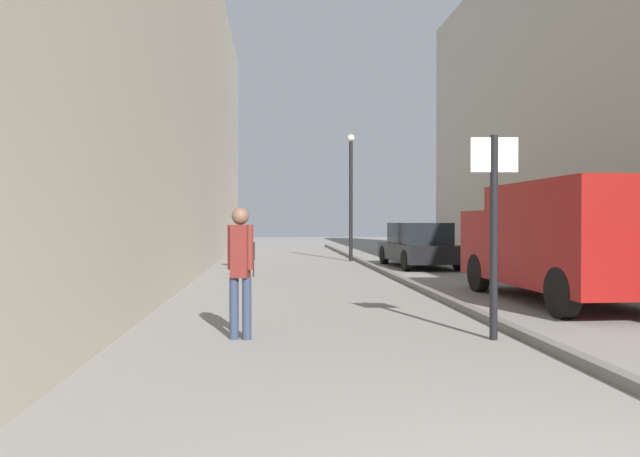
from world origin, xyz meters
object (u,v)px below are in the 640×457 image
Objects in this scene: lamp_post at (351,189)px; cafe_chair_near_window at (246,256)px; delivery_van at (564,238)px; cafe_chair_by_doorway at (236,250)px; pedestrian_main_foreground at (240,263)px; parked_car at (419,245)px; street_sign_post at (494,218)px.

lamp_post is 7.19m from cafe_chair_near_window.
delivery_van is 11.75m from lamp_post.
delivery_van reaches higher than cafe_chair_by_doorway.
pedestrian_main_foreground is 0.33× the size of delivery_van.
delivery_van reaches higher than pedestrian_main_foreground.
lamp_post is 5.06× the size of cafe_chair_near_window.
pedestrian_main_foreground is 0.39× the size of parked_car.
pedestrian_main_foreground is 12.08m from cafe_chair_by_doorway.
street_sign_post reaches higher than delivery_van.
street_sign_post is at bearing -171.87° from pedestrian_main_foreground.
delivery_van is 1.95× the size of street_sign_post.
parked_car is 4.55× the size of cafe_chair_by_doorway.
cafe_chair_near_window is (-3.67, -5.79, -2.18)m from lamp_post.
parked_car reaches higher than cafe_chair_by_doorway.
street_sign_post is (-2.58, -3.17, 0.35)m from delivery_van.
lamp_post is 5.06× the size of cafe_chair_by_doorway.
cafe_chair_near_window is at bearing -56.55° from cafe_chair_by_doorway.
pedestrian_main_foreground is 1.79× the size of cafe_chair_near_window.
lamp_post is 5.19m from cafe_chair_by_doorway.
street_sign_post reaches higher than cafe_chair_near_window.
lamp_post is at bearing -90.04° from pedestrian_main_foreground.
cafe_chair_by_doorway is at bearing 170.10° from parked_car.
street_sign_post reaches higher than pedestrian_main_foreground.
parked_car is 6.18m from cafe_chair_near_window.
cafe_chair_by_doorway is (-4.01, 12.34, -1.00)m from street_sign_post.
cafe_chair_near_window is at bearing 136.41° from delivery_van.
delivery_van is 11.31m from cafe_chair_by_doorway.
lamp_post is (3.37, 14.27, 1.75)m from pedestrian_main_foreground.
pedestrian_main_foreground is at bearing -103.27° from lamp_post.
lamp_post is (-1.84, 3.00, 2.01)m from parked_car.
parked_car is at bearing -95.33° from street_sign_post.
street_sign_post is 0.55× the size of lamp_post.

